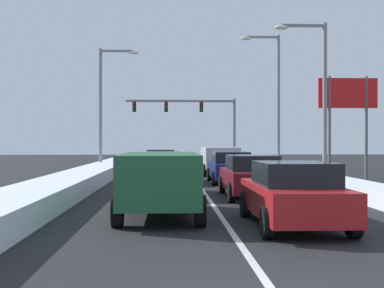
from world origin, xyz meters
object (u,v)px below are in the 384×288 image
object	(u,v)px
sedan_navy_right_lane_third	(230,167)
sedan_charcoal_center_lane_second	(160,175)
sedan_red_right_lane_nearest	(293,194)
traffic_light_gantry	(196,114)
street_lamp_left_mid	(106,98)
sedan_black_center_lane_fourth	(161,162)
street_lamp_right_mid	(273,91)
suv_silver_right_lane_fourth	(219,158)
sedan_gray_center_lane_third	(163,167)
sedan_maroon_right_lane_second	(251,176)
street_lamp_right_near	(318,86)
suv_green_center_lane_nearest	(160,178)
roadside_sign_right	(348,104)

from	to	relation	value
sedan_navy_right_lane_third	sedan_charcoal_center_lane_second	world-z (taller)	same
sedan_red_right_lane_nearest	traffic_light_gantry	bearing A→B (deg)	90.50
sedan_navy_right_lane_third	street_lamp_left_mid	distance (m)	13.06
sedan_black_center_lane_fourth	street_lamp_right_mid	bearing A→B (deg)	21.10
suv_silver_right_lane_fourth	sedan_black_center_lane_fourth	world-z (taller)	suv_silver_right_lane_fourth
suv_silver_right_lane_fourth	street_lamp_left_mid	bearing A→B (deg)	151.98
sedan_black_center_lane_fourth	street_lamp_right_mid	size ratio (longest dim) A/B	0.49
suv_silver_right_lane_fourth	sedan_black_center_lane_fourth	distance (m)	3.61
sedan_gray_center_lane_third	street_lamp_left_mid	xyz separation A→B (m)	(-3.92, 9.66, 4.15)
sedan_black_center_lane_fourth	traffic_light_gantry	size ratio (longest dim) A/B	0.42
sedan_maroon_right_lane_second	street_lamp_right_near	size ratio (longest dim) A/B	0.56
sedan_navy_right_lane_third	sedan_gray_center_lane_third	xyz separation A→B (m)	(-3.27, 0.42, 0.00)
suv_silver_right_lane_fourth	sedan_gray_center_lane_third	world-z (taller)	suv_silver_right_lane_fourth
suv_silver_right_lane_fourth	sedan_charcoal_center_lane_second	world-z (taller)	suv_silver_right_lane_fourth
suv_silver_right_lane_fourth	street_lamp_right_mid	bearing A→B (deg)	42.14
street_lamp_right_mid	sedan_maroon_right_lane_second	bearing A→B (deg)	-103.87
sedan_charcoal_center_lane_second	sedan_gray_center_lane_third	xyz separation A→B (m)	(0.03, 6.04, 0.00)
sedan_black_center_lane_fourth	street_lamp_right_near	size ratio (longest dim) A/B	0.56
suv_green_center_lane_nearest	roadside_sign_right	size ratio (longest dim) A/B	0.89
sedan_gray_center_lane_third	street_lamp_right_near	distance (m)	8.77
sedan_gray_center_lane_third	street_lamp_left_mid	bearing A→B (deg)	112.08
sedan_red_right_lane_nearest	sedan_navy_right_lane_third	size ratio (longest dim) A/B	1.00
sedan_maroon_right_lane_second	sedan_charcoal_center_lane_second	size ratio (longest dim) A/B	1.00
suv_silver_right_lane_fourth	street_lamp_left_mid	distance (m)	9.10
suv_green_center_lane_nearest	street_lamp_left_mid	bearing A→B (deg)	100.64
sedan_gray_center_lane_third	roadside_sign_right	xyz separation A→B (m)	(9.88, 2.09, 3.25)
street_lamp_right_near	street_lamp_right_mid	world-z (taller)	street_lamp_right_mid
suv_green_center_lane_nearest	sedan_black_center_lane_fourth	size ratio (longest dim) A/B	1.09
sedan_maroon_right_lane_second	street_lamp_right_mid	world-z (taller)	street_lamp_right_mid
suv_silver_right_lane_fourth	street_lamp_right_near	world-z (taller)	street_lamp_right_near
sedan_charcoal_center_lane_second	sedan_black_center_lane_fourth	size ratio (longest dim) A/B	1.00
sedan_black_center_lane_fourth	suv_green_center_lane_nearest	bearing A→B (deg)	-89.08
street_lamp_left_mid	roadside_sign_right	size ratio (longest dim) A/B	1.50
sedan_navy_right_lane_third	suv_green_center_lane_nearest	distance (m)	11.77
sedan_navy_right_lane_third	traffic_light_gantry	size ratio (longest dim) A/B	0.42
traffic_light_gantry	sedan_navy_right_lane_third	bearing A→B (deg)	-89.13
street_lamp_right_near	sedan_gray_center_lane_third	bearing A→B (deg)	-176.46
street_lamp_left_mid	roadside_sign_right	bearing A→B (deg)	-28.74
sedan_red_right_lane_nearest	roadside_sign_right	size ratio (longest dim) A/B	0.82
street_lamp_right_near	sedan_navy_right_lane_third	bearing A→B (deg)	-168.70
sedan_maroon_right_lane_second	suv_green_center_lane_nearest	xyz separation A→B (m)	(-3.15, -4.65, 0.25)
sedan_charcoal_center_lane_second	street_lamp_right_near	size ratio (longest dim) A/B	0.56
sedan_charcoal_center_lane_second	street_lamp_right_mid	size ratio (longest dim) A/B	0.49
suv_green_center_lane_nearest	roadside_sign_right	world-z (taller)	roadside_sign_right
sedan_charcoal_center_lane_second	street_lamp_right_near	bearing A→B (deg)	39.87
traffic_light_gantry	roadside_sign_right	xyz separation A→B (m)	(6.99, -22.92, -0.71)
sedan_maroon_right_lane_second	suv_green_center_lane_nearest	bearing A→B (deg)	-124.08
sedan_maroon_right_lane_second	roadside_sign_right	world-z (taller)	roadside_sign_right
sedan_charcoal_center_lane_second	suv_green_center_lane_nearest	bearing A→B (deg)	-88.71
sedan_red_right_lane_nearest	sedan_black_center_lane_fourth	world-z (taller)	same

